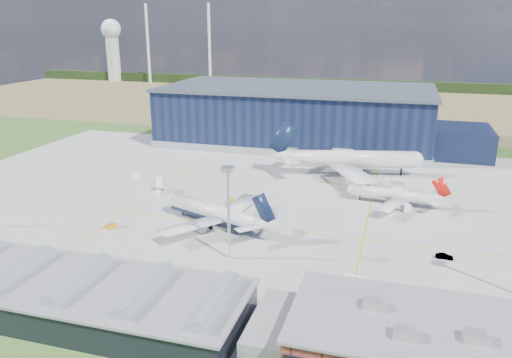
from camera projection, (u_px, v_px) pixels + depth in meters
The scene contains 21 objects.
ground at pixel (231, 211), 150.18m from camera, with size 600.00×600.00×0.00m, color #315921.
apron at pixel (241, 200), 159.32m from camera, with size 220.00×160.00×0.08m.
farmland at pixel (333, 103), 351.45m from camera, with size 600.00×220.00×0.01m, color olive.
treeline at pixel (347, 84), 423.43m from camera, with size 600.00×8.00×8.00m, color black.
horizon_dressing at pixel (139, 45), 460.66m from camera, with size 440.20×18.00×70.00m.
hangar at pixel (303, 118), 232.66m from camera, with size 145.00×62.00×26.10m.
ops_building at pixel (434, 349), 79.05m from camera, with size 46.00×23.00×10.90m.
glass_concourse at pixel (97, 298), 95.92m from camera, with size 78.00×23.00×8.60m.
light_mast_center at pixel (228, 198), 115.40m from camera, with size 2.60×2.60×23.00m.
airliner_navy at pixel (213, 204), 137.50m from camera, with size 39.47×38.61×12.87m, color silver, non-canonical shape.
airliner_red at pixel (393, 189), 153.90m from camera, with size 31.90×31.20×10.40m, color silver, non-canonical shape.
airliner_widebody at pixel (353, 150), 182.60m from camera, with size 58.19×56.92×18.97m, color silver, non-canonical shape.
gse_tug_a at pixel (231, 202), 155.95m from camera, with size 2.09×3.42×1.43m, color orange.
gse_tug_b at pixel (111, 227), 137.25m from camera, with size 1.77×2.66×1.15m, color orange.
gse_van_a at pixel (356, 282), 106.76m from camera, with size 2.23×5.12×2.23m, color white.
gse_cart_a at pixel (210, 220), 141.33m from camera, with size 1.93×2.89×1.25m, color white.
gse_van_b at pixel (405, 207), 150.66m from camera, with size 2.18×4.76×2.18m, color white.
gse_tug_c at pixel (304, 159), 203.93m from camera, with size 2.19×3.50×1.53m, color orange.
gse_cart_b at pixel (136, 176), 182.27m from camera, with size 1.79×2.68×1.16m, color white.
airstair at pixel (160, 187), 166.85m from camera, with size 2.15×5.37×3.44m, color white.
car_b at pixel (444, 256), 119.56m from camera, with size 1.42×4.07×1.34m, color #99999E.
Camera 1 is at (46.82, -132.48, 54.41)m, focal length 35.00 mm.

